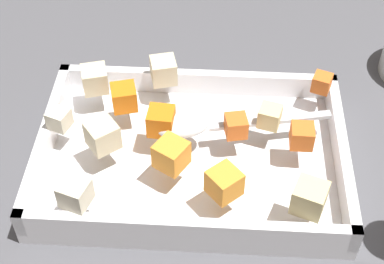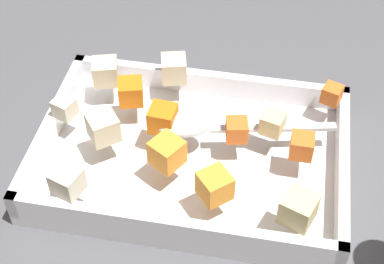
% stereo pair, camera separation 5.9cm
% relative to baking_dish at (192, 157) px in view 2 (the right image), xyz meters
% --- Properties ---
extents(ground_plane, '(4.00, 4.00, 0.00)m').
position_rel_baking_dish_xyz_m(ground_plane, '(0.02, 0.01, -0.01)').
color(ground_plane, '#4C4C51').
extents(baking_dish, '(0.37, 0.25, 0.05)m').
position_rel_baking_dish_xyz_m(baking_dish, '(0.00, 0.00, 0.00)').
color(baking_dish, silver).
rests_on(baking_dish, ground_plane).
extents(carrot_chunk_near_left, '(0.04, 0.04, 0.03)m').
position_rel_baking_dish_xyz_m(carrot_chunk_near_left, '(0.04, -0.08, 0.05)').
color(carrot_chunk_near_left, orange).
rests_on(carrot_chunk_near_left, baking_dish).
extents(carrot_chunk_corner_nw, '(0.03, 0.03, 0.02)m').
position_rel_baking_dish_xyz_m(carrot_chunk_corner_nw, '(0.05, 0.02, 0.05)').
color(carrot_chunk_corner_nw, orange).
rests_on(carrot_chunk_corner_nw, baking_dish).
extents(carrot_chunk_back_center, '(0.04, 0.04, 0.03)m').
position_rel_baking_dish_xyz_m(carrot_chunk_back_center, '(-0.09, 0.05, 0.05)').
color(carrot_chunk_back_center, orange).
rests_on(carrot_chunk_back_center, baking_dish).
extents(carrot_chunk_near_spoon, '(0.03, 0.03, 0.02)m').
position_rel_baking_dish_xyz_m(carrot_chunk_near_spoon, '(0.16, 0.09, 0.05)').
color(carrot_chunk_near_spoon, orange).
rests_on(carrot_chunk_near_spoon, baking_dish).
extents(carrot_chunk_mid_right, '(0.03, 0.03, 0.03)m').
position_rel_baking_dish_xyz_m(carrot_chunk_mid_right, '(0.13, -0.00, 0.05)').
color(carrot_chunk_mid_right, orange).
rests_on(carrot_chunk_mid_right, baking_dish).
extents(carrot_chunk_corner_sw, '(0.04, 0.04, 0.03)m').
position_rel_baking_dish_xyz_m(carrot_chunk_corner_sw, '(-0.02, -0.04, 0.05)').
color(carrot_chunk_corner_sw, orange).
rests_on(carrot_chunk_corner_sw, baking_dish).
extents(carrot_chunk_rim_edge, '(0.03, 0.03, 0.03)m').
position_rel_baking_dish_xyz_m(carrot_chunk_rim_edge, '(-0.04, 0.01, 0.05)').
color(carrot_chunk_rim_edge, orange).
rests_on(carrot_chunk_rim_edge, baking_dish).
extents(potato_chunk_corner_se, '(0.03, 0.03, 0.03)m').
position_rel_baking_dish_xyz_m(potato_chunk_corner_se, '(0.09, 0.03, 0.05)').
color(potato_chunk_corner_se, '#E0CC89').
rests_on(potato_chunk_corner_se, baking_dish).
extents(potato_chunk_corner_ne, '(0.04, 0.04, 0.03)m').
position_rel_baking_dish_xyz_m(potato_chunk_corner_ne, '(0.13, -0.09, 0.05)').
color(potato_chunk_corner_ne, '#E0CC89').
rests_on(potato_chunk_corner_ne, baking_dish).
extents(potato_chunk_under_handle, '(0.04, 0.04, 0.03)m').
position_rel_baking_dish_xyz_m(potato_chunk_under_handle, '(-0.13, 0.08, 0.05)').
color(potato_chunk_under_handle, beige).
rests_on(potato_chunk_under_handle, baking_dish).
extents(potato_chunk_center, '(0.05, 0.05, 0.03)m').
position_rel_baking_dish_xyz_m(potato_chunk_center, '(-0.10, -0.02, 0.05)').
color(potato_chunk_center, beige).
rests_on(potato_chunk_center, baking_dish).
extents(potato_chunk_mid_left, '(0.04, 0.04, 0.03)m').
position_rel_baking_dish_xyz_m(potato_chunk_mid_left, '(-0.04, 0.10, 0.05)').
color(potato_chunk_mid_left, beige).
rests_on(potato_chunk_mid_left, baking_dish).
extents(parsnip_chunk_front_center, '(0.03, 0.03, 0.02)m').
position_rel_baking_dish_xyz_m(parsnip_chunk_front_center, '(-0.16, 0.01, 0.05)').
color(parsnip_chunk_front_center, beige).
rests_on(parsnip_chunk_front_center, baking_dish).
extents(parsnip_chunk_heap_top, '(0.04, 0.04, 0.03)m').
position_rel_baking_dish_xyz_m(parsnip_chunk_heap_top, '(-0.12, -0.10, 0.05)').
color(parsnip_chunk_heap_top, beige).
rests_on(parsnip_chunk_heap_top, baking_dish).
extents(serving_spoon, '(0.22, 0.07, 0.02)m').
position_rel_baking_dish_xyz_m(serving_spoon, '(0.00, 0.01, 0.04)').
color(serving_spoon, silver).
rests_on(serving_spoon, baking_dish).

